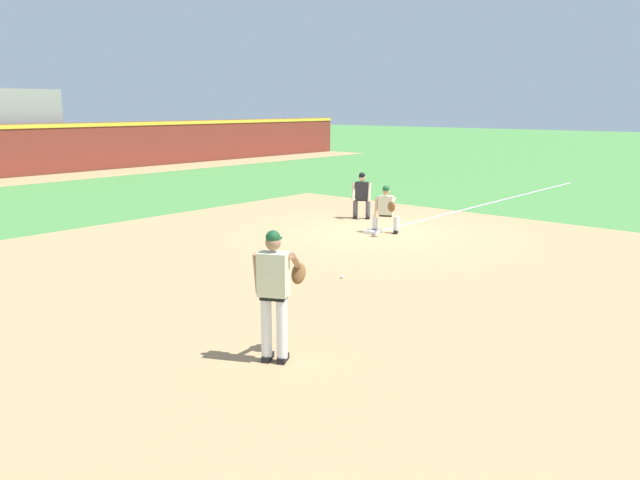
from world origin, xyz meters
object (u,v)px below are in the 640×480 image
first_base_bag (373,232)px  pitcher (275,288)px  umpire (362,194)px  first_baseman (386,207)px  baseball (342,277)px

first_base_bag → pitcher: (-8.10, -4.30, 1.01)m
first_base_bag → umpire: umpire is taller
first_baseman → umpire: size_ratio=0.92×
pitcher → first_base_bag: bearing=27.9°
pitcher → umpire: pitcher is taller
first_base_bag → pitcher: 9.23m
first_base_bag → pitcher: bearing=-152.1°
baseball → first_base_bag: bearing=28.8°
first_base_bag → baseball: first_base_bag is taller
first_base_bag → baseball: size_ratio=5.14×
umpire → baseball: bearing=-145.9°
first_base_bag → first_baseman: first_baseman is taller
pitcher → first_baseman: size_ratio=1.39×
baseball → pitcher: bearing=-153.1°
first_baseman → baseball: bearing=-155.4°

